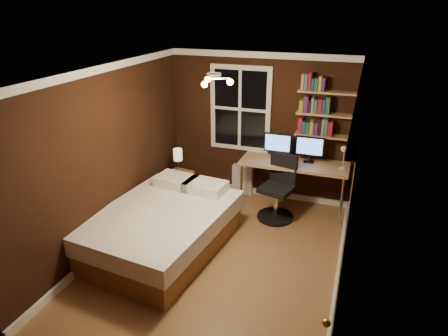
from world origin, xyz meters
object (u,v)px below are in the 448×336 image
(radiator, at_px, (243,180))
(bedside_lamp, at_px, (178,161))
(desk_lamp, at_px, (344,157))
(desk, at_px, (294,166))
(monitor_left, at_px, (278,146))
(monitor_right, at_px, (309,150))
(office_chair, at_px, (278,194))
(bed, at_px, (163,228))
(nightstand, at_px, (179,186))

(radiator, bearing_deg, bedside_lamp, -149.14)
(desk_lamp, bearing_deg, desk, 174.60)
(desk, distance_m, desk_lamp, 0.81)
(bedside_lamp, distance_m, radiator, 1.23)
(bedside_lamp, bearing_deg, radiator, 30.86)
(desk, bearing_deg, monitor_left, 164.25)
(monitor_left, bearing_deg, monitor_right, 0.00)
(desk_lamp, xyz_separation_m, office_chair, (-0.92, -0.33, -0.64))
(desk, bearing_deg, bed, -129.75)
(bed, xyz_separation_m, monitor_right, (1.70, 1.87, 0.72))
(desk, relative_size, desk_lamp, 3.93)
(desk_lamp, bearing_deg, office_chair, -160.28)
(desk, bearing_deg, bedside_lamp, -169.83)
(nightstand, xyz_separation_m, monitor_left, (1.61, 0.43, 0.79))
(bed, height_order, monitor_left, monitor_left)
(bedside_lamp, xyz_separation_m, monitor_left, (1.61, 0.43, 0.32))
(desk_lamp, bearing_deg, monitor_right, 163.72)
(bed, distance_m, nightstand, 1.51)
(nightstand, bearing_deg, bed, -62.91)
(desk, bearing_deg, radiator, 165.60)
(bed, relative_size, desk_lamp, 5.30)
(monitor_right, relative_size, desk_lamp, 1.04)
(monitor_left, xyz_separation_m, office_chair, (0.14, -0.49, -0.63))
(nightstand, xyz_separation_m, desk_lamp, (2.67, 0.27, 0.79))
(bed, distance_m, bedside_lamp, 1.56)
(bed, relative_size, monitor_left, 5.11)
(monitor_right, distance_m, desk_lamp, 0.56)
(monitor_right, xyz_separation_m, office_chair, (-0.38, -0.49, -0.63))
(office_chair, bearing_deg, bedside_lamp, -166.98)
(nightstand, relative_size, bedside_lamp, 1.16)
(radiator, height_order, monitor_left, monitor_left)
(office_chair, bearing_deg, bed, -118.82)
(monitor_left, relative_size, monitor_right, 1.00)
(desk, relative_size, monitor_left, 3.80)
(monitor_right, bearing_deg, desk, -157.99)
(bedside_lamp, xyz_separation_m, monitor_right, (2.13, 0.43, 0.32))
(radiator, relative_size, office_chair, 0.52)
(radiator, relative_size, desk_lamp, 1.24)
(bedside_lamp, height_order, monitor_left, monitor_left)
(bed, distance_m, monitor_right, 2.63)
(bed, bearing_deg, desk, 56.67)
(radiator, bearing_deg, monitor_left, -13.74)
(bed, xyz_separation_m, monitor_left, (1.18, 1.87, 0.72))
(nightstand, xyz_separation_m, desk, (1.92, 0.34, 0.51))
(bedside_lamp, relative_size, office_chair, 0.41)
(radiator, bearing_deg, desk, -14.40)
(monitor_left, relative_size, office_chair, 0.43)
(monitor_left, distance_m, desk_lamp, 1.07)
(nightstand, height_order, monitor_left, monitor_left)
(radiator, relative_size, desk, 0.31)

